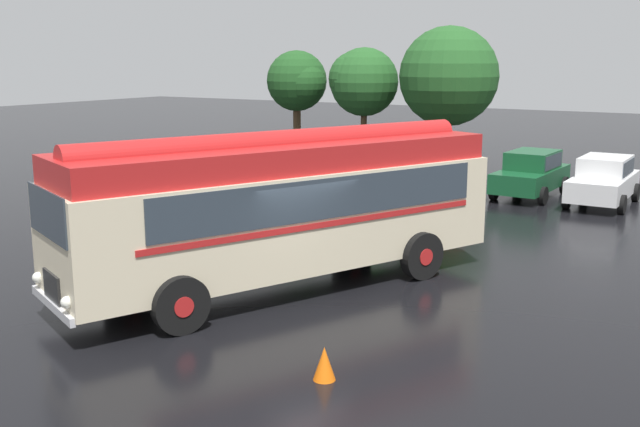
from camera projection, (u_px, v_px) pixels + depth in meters
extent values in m
plane|color=black|center=(283.00, 297.00, 15.95)|extent=(120.00, 120.00, 0.00)
cube|color=beige|center=(284.00, 217.00, 16.30)|extent=(6.24, 10.18, 2.10)
cube|color=red|center=(284.00, 156.00, 16.02)|extent=(5.98, 9.91, 0.56)
cylinder|color=red|center=(283.00, 144.00, 15.97)|extent=(4.30, 8.97, 0.60)
cube|color=#2D3842|center=(329.00, 198.00, 15.34)|extent=(3.19, 7.37, 0.84)
cube|color=#2D3842|center=(265.00, 182.00, 17.36)|extent=(3.19, 7.37, 0.84)
cube|color=red|center=(325.00, 224.00, 15.39)|extent=(3.26, 7.55, 0.12)
cube|color=red|center=(262.00, 205.00, 17.41)|extent=(3.26, 7.55, 0.12)
cube|color=#2D3842|center=(47.00, 214.00, 13.32)|extent=(2.04, 0.90, 0.88)
cube|color=black|center=(52.00, 288.00, 13.60)|extent=(0.85, 0.41, 0.56)
cube|color=silver|center=(52.00, 305.00, 13.65)|extent=(2.22, 1.03, 0.16)
sphere|color=white|center=(67.00, 302.00, 12.88)|extent=(0.22, 0.22, 0.22)
sphere|color=white|center=(38.00, 278.00, 14.32)|extent=(0.22, 0.22, 0.22)
cylinder|color=black|center=(181.00, 305.00, 13.72)|extent=(0.69, 1.12, 1.10)
cylinder|color=red|center=(181.00, 305.00, 13.72)|extent=(0.45, 0.48, 0.39)
cylinder|color=black|center=(128.00, 272.00, 15.79)|extent=(0.69, 1.12, 1.10)
cylinder|color=red|center=(128.00, 272.00, 15.79)|extent=(0.45, 0.48, 0.39)
cylinder|color=black|center=(422.00, 256.00, 17.11)|extent=(0.69, 1.12, 1.10)
cylinder|color=red|center=(422.00, 256.00, 17.11)|extent=(0.45, 0.48, 0.39)
cylinder|color=black|center=(352.00, 234.00, 19.19)|extent=(0.69, 1.12, 1.10)
cylinder|color=red|center=(352.00, 234.00, 19.19)|extent=(0.45, 0.48, 0.39)
cube|color=maroon|center=(452.00, 173.00, 28.60)|extent=(2.31, 4.41, 0.70)
cube|color=maroon|center=(454.00, 155.00, 28.60)|extent=(1.80, 2.38, 0.64)
cube|color=#2D3842|center=(473.00, 156.00, 28.31)|extent=(0.31, 1.91, 0.50)
cube|color=#2D3842|center=(434.00, 154.00, 28.88)|extent=(0.31, 1.91, 0.50)
cylinder|color=black|center=(467.00, 189.00, 27.16)|extent=(0.29, 0.66, 0.64)
cylinder|color=black|center=(420.00, 185.00, 27.83)|extent=(0.29, 0.66, 0.64)
cylinder|color=black|center=(481.00, 178.00, 29.51)|extent=(0.29, 0.66, 0.64)
cylinder|color=black|center=(438.00, 175.00, 30.18)|extent=(0.29, 0.66, 0.64)
cube|color=#144C28|center=(531.00, 178.00, 27.22)|extent=(1.84, 4.26, 0.70)
cube|color=#144C28|center=(533.00, 160.00, 27.21)|extent=(1.57, 2.23, 0.64)
cube|color=#2D3842|center=(554.00, 161.00, 26.80)|extent=(0.09, 1.93, 0.50)
cube|color=#2D3842|center=(513.00, 158.00, 27.62)|extent=(0.09, 1.93, 0.50)
cylinder|color=black|center=(543.00, 196.00, 25.76)|extent=(0.22, 0.65, 0.64)
cylinder|color=black|center=(494.00, 191.00, 26.71)|extent=(0.22, 0.65, 0.64)
cylinder|color=black|center=(564.00, 185.00, 27.88)|extent=(0.22, 0.65, 0.64)
cylinder|color=black|center=(518.00, 181.00, 28.83)|extent=(0.22, 0.65, 0.64)
cube|color=silver|center=(603.00, 186.00, 25.70)|extent=(1.71, 4.21, 0.70)
cube|color=silver|center=(605.00, 166.00, 25.69)|extent=(1.50, 2.19, 0.64)
cube|color=#2D3842|center=(629.00, 168.00, 25.30)|extent=(0.03, 1.93, 0.50)
cube|color=#2D3842|center=(583.00, 164.00, 26.08)|extent=(0.03, 1.93, 0.50)
cylinder|color=black|center=(622.00, 204.00, 24.23)|extent=(0.20, 0.64, 0.64)
cylinder|color=black|center=(567.00, 199.00, 25.14)|extent=(0.20, 0.64, 0.64)
cylinder|color=black|center=(636.00, 192.00, 26.40)|extent=(0.20, 0.64, 0.64)
cylinder|color=black|center=(584.00, 188.00, 27.31)|extent=(0.20, 0.64, 0.64)
cylinder|color=#4C3823|center=(297.00, 129.00, 38.66)|extent=(0.40, 0.40, 2.66)
sphere|color=#1E4C1E|center=(297.00, 81.00, 38.15)|extent=(3.07, 3.07, 3.07)
sphere|color=#1E4C1E|center=(303.00, 83.00, 37.74)|extent=(2.27, 2.27, 2.27)
cylinder|color=#4C3823|center=(364.00, 134.00, 36.60)|extent=(0.30, 0.30, 2.58)
sphere|color=#235623|center=(364.00, 82.00, 36.08)|extent=(3.30, 3.30, 3.30)
sphere|color=#235623|center=(356.00, 79.00, 36.06)|extent=(2.63, 2.63, 2.63)
cylinder|color=#4C3823|center=(447.00, 140.00, 34.51)|extent=(0.28, 0.28, 2.46)
sphere|color=#235623|center=(449.00, 76.00, 33.91)|extent=(4.51, 4.51, 4.51)
sphere|color=#235623|center=(450.00, 72.00, 33.84)|extent=(2.66, 2.66, 2.66)
cone|color=orange|center=(324.00, 363.00, 11.79)|extent=(0.36, 0.36, 0.55)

